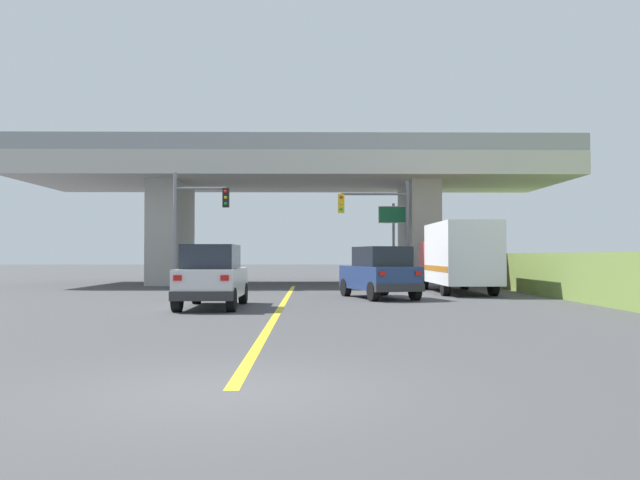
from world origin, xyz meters
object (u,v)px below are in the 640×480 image
object	(u,v)px
box_truck	(458,256)
highway_sign	(394,224)
suv_lead	(212,276)
suv_crossing	(380,272)
traffic_signal_nearside	(383,219)
traffic_signal_farside	(193,216)

from	to	relation	value
box_truck	highway_sign	distance (m)	8.31
suv_lead	suv_crossing	xyz separation A→B (m)	(5.85, 4.45, -0.00)
suv_lead	traffic_signal_nearside	size ratio (longest dim) A/B	0.81
box_truck	highway_sign	size ratio (longest dim) A/B	1.59
traffic_signal_nearside	traffic_signal_farside	size ratio (longest dim) A/B	0.94
suv_crossing	highway_sign	world-z (taller)	highway_sign
box_truck	traffic_signal_farside	world-z (taller)	traffic_signal_farside
box_truck	traffic_signal_farside	distance (m)	13.08
box_truck	highway_sign	world-z (taller)	highway_sign
box_truck	traffic_signal_nearside	distance (m)	5.10
suv_lead	box_truck	distance (m)	12.63
traffic_signal_farside	box_truck	bearing A→B (deg)	-15.14
suv_lead	box_truck	xyz separation A→B (m)	(9.73, 8.03, 0.63)
traffic_signal_nearside	traffic_signal_farside	distance (m)	9.55
suv_lead	traffic_signal_farside	xyz separation A→B (m)	(-2.75, 11.40, 2.62)
traffic_signal_farside	highway_sign	world-z (taller)	traffic_signal_farside
highway_sign	traffic_signal_nearside	bearing A→B (deg)	-104.27
box_truck	traffic_signal_farside	size ratio (longest dim) A/B	1.27
traffic_signal_farside	highway_sign	bearing A→B (deg)	23.06
suv_crossing	traffic_signal_farside	distance (m)	11.36
traffic_signal_farside	suv_crossing	bearing A→B (deg)	-39.00
suv_crossing	suv_lead	bearing A→B (deg)	-158.55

